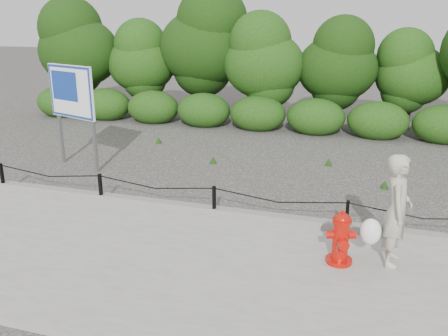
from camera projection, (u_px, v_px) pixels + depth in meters
ground at (214, 219)px, 9.28m from camera, size 90.00×90.00×0.00m
sidewalk at (174, 266)px, 7.45m from camera, size 14.00×4.00×0.08m
curb at (215, 211)px, 9.28m from camera, size 14.00×0.22×0.14m
chain_barrier at (214, 197)px, 9.14m from camera, size 10.06×0.06×0.60m
treeline at (296, 52)px, 16.57m from camera, size 20.31×3.94×5.03m
fire_hydrant at (341, 238)px, 7.34m from camera, size 0.51×0.52×0.88m
pedestrian at (395, 212)px, 7.21m from camera, size 0.74×0.67×1.77m
advertising_sign at (72, 96)px, 11.89m from camera, size 1.58×0.62×2.65m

